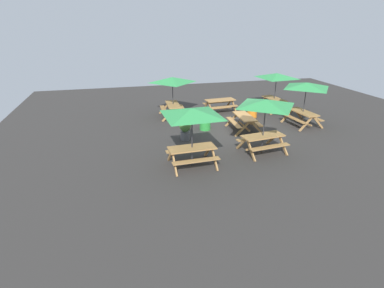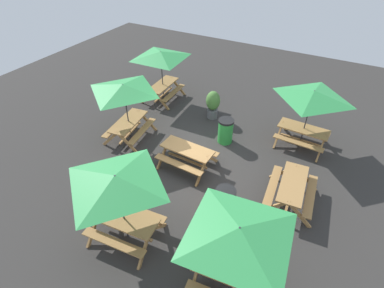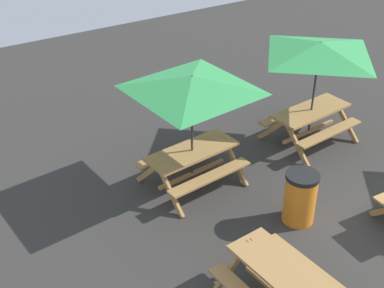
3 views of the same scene
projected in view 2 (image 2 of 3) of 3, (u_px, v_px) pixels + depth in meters
name	position (u px, v px, depth m)	size (l,w,h in m)	color
ground_plane	(190.00, 165.00, 10.55)	(25.01, 25.01, 0.00)	#33302D
picnic_table_0	(238.00, 237.00, 5.89)	(2.81, 2.81, 2.34)	#A87A44
picnic_table_1	(117.00, 185.00, 7.01)	(2.18, 2.18, 2.34)	#A87A44
picnic_table_2	(161.00, 58.00, 13.01)	(2.83, 2.83, 2.34)	#A87A44
picnic_table_3	(124.00, 92.00, 10.59)	(2.24, 2.24, 2.34)	#A87A44
picnic_table_4	(292.00, 188.00, 8.90)	(1.66, 1.91, 0.81)	#A87A44
picnic_table_5	(187.00, 153.00, 10.17)	(1.86, 1.61, 0.81)	#A87A44
picnic_table_6	(312.00, 99.00, 10.22)	(2.08, 2.08, 2.34)	#A87A44
trash_bin_orange	(225.00, 203.00, 8.53)	(0.59, 0.59, 0.98)	orange
trash_bin_green	(225.00, 131.00, 11.31)	(0.59, 0.59, 0.98)	green
potted_plant_0	(213.00, 103.00, 12.53)	(0.59, 0.59, 1.24)	#59595B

